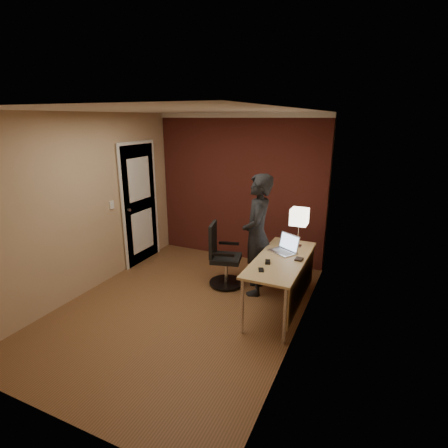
{
  "coord_description": "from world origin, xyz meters",
  "views": [
    {
      "loc": [
        2.21,
        -3.54,
        2.42
      ],
      "look_at": [
        0.35,
        0.55,
        1.05
      ],
      "focal_mm": 28.0,
      "sensor_mm": 36.0,
      "label": 1
    }
  ],
  "objects_px": {
    "desk": "(286,268)",
    "wallet": "(299,259)",
    "desk_lamp": "(299,217)",
    "person": "(257,235)",
    "mouse": "(268,262)",
    "laptop": "(286,247)",
    "phone": "(261,270)",
    "office_chair": "(222,259)"
  },
  "relations": [
    {
      "from": "desk_lamp",
      "to": "mouse",
      "type": "distance_m",
      "value": 0.85
    },
    {
      "from": "office_chair",
      "to": "desk",
      "type": "bearing_deg",
      "value": -18.22
    },
    {
      "from": "office_chair",
      "to": "person",
      "type": "xyz_separation_m",
      "value": [
        0.53,
        0.01,
        0.44
      ]
    },
    {
      "from": "desk_lamp",
      "to": "laptop",
      "type": "height_order",
      "value": "desk_lamp"
    },
    {
      "from": "mouse",
      "to": "wallet",
      "type": "distance_m",
      "value": 0.41
    },
    {
      "from": "desk",
      "to": "desk_lamp",
      "type": "bearing_deg",
      "value": 88.07
    },
    {
      "from": "phone",
      "to": "wallet",
      "type": "distance_m",
      "value": 0.59
    },
    {
      "from": "desk_lamp",
      "to": "mouse",
      "type": "relative_size",
      "value": 5.35
    },
    {
      "from": "desk_lamp",
      "to": "office_chair",
      "type": "relative_size",
      "value": 0.57
    },
    {
      "from": "mouse",
      "to": "person",
      "type": "height_order",
      "value": "person"
    },
    {
      "from": "mouse",
      "to": "phone",
      "type": "relative_size",
      "value": 0.87
    },
    {
      "from": "person",
      "to": "mouse",
      "type": "bearing_deg",
      "value": 16.04
    },
    {
      "from": "desk",
      "to": "wallet",
      "type": "distance_m",
      "value": 0.2
    },
    {
      "from": "office_chair",
      "to": "wallet",
      "type": "bearing_deg",
      "value": -14.89
    },
    {
      "from": "office_chair",
      "to": "desk_lamp",
      "type": "bearing_deg",
      "value": 7.84
    },
    {
      "from": "mouse",
      "to": "wallet",
      "type": "relative_size",
      "value": 0.91
    },
    {
      "from": "desk_lamp",
      "to": "person",
      "type": "xyz_separation_m",
      "value": [
        -0.54,
        -0.13,
        -0.29
      ]
    },
    {
      "from": "mouse",
      "to": "phone",
      "type": "distance_m",
      "value": 0.23
    },
    {
      "from": "laptop",
      "to": "office_chair",
      "type": "xyz_separation_m",
      "value": [
        -0.97,
        0.11,
        -0.38
      ]
    },
    {
      "from": "mouse",
      "to": "wallet",
      "type": "bearing_deg",
      "value": 21.46
    },
    {
      "from": "mouse",
      "to": "person",
      "type": "bearing_deg",
      "value": 103.57
    },
    {
      "from": "desk_lamp",
      "to": "person",
      "type": "relative_size",
      "value": 0.31
    },
    {
      "from": "phone",
      "to": "wallet",
      "type": "bearing_deg",
      "value": 34.61
    },
    {
      "from": "laptop",
      "to": "wallet",
      "type": "relative_size",
      "value": 3.78
    },
    {
      "from": "person",
      "to": "phone",
      "type": "bearing_deg",
      "value": 8.16
    },
    {
      "from": "wallet",
      "to": "person",
      "type": "distance_m",
      "value": 0.75
    },
    {
      "from": "laptop",
      "to": "wallet",
      "type": "distance_m",
      "value": 0.31
    },
    {
      "from": "desk",
      "to": "mouse",
      "type": "distance_m",
      "value": 0.32
    },
    {
      "from": "mouse",
      "to": "office_chair",
      "type": "xyz_separation_m",
      "value": [
        -0.87,
        0.57,
        -0.33
      ]
    },
    {
      "from": "laptop",
      "to": "wallet",
      "type": "xyz_separation_m",
      "value": [
        0.23,
        -0.21,
        -0.05
      ]
    },
    {
      "from": "laptop",
      "to": "person",
      "type": "xyz_separation_m",
      "value": [
        -0.44,
        0.12,
        0.06
      ]
    },
    {
      "from": "laptop",
      "to": "phone",
      "type": "height_order",
      "value": "laptop"
    },
    {
      "from": "person",
      "to": "laptop",
      "type": "bearing_deg",
      "value": 60.0
    },
    {
      "from": "mouse",
      "to": "phone",
      "type": "xyz_separation_m",
      "value": [
        -0.01,
        -0.23,
        -0.01
      ]
    },
    {
      "from": "desk",
      "to": "laptop",
      "type": "xyz_separation_m",
      "value": [
        -0.08,
        0.24,
        0.19
      ]
    },
    {
      "from": "desk_lamp",
      "to": "phone",
      "type": "distance_m",
      "value": 1.05
    },
    {
      "from": "desk_lamp",
      "to": "wallet",
      "type": "relative_size",
      "value": 4.86
    },
    {
      "from": "office_chair",
      "to": "person",
      "type": "distance_m",
      "value": 0.69
    },
    {
      "from": "office_chair",
      "to": "person",
      "type": "bearing_deg",
      "value": 1.6
    },
    {
      "from": "wallet",
      "to": "office_chair",
      "type": "height_order",
      "value": "office_chair"
    },
    {
      "from": "office_chair",
      "to": "person",
      "type": "height_order",
      "value": "person"
    },
    {
      "from": "office_chair",
      "to": "mouse",
      "type": "bearing_deg",
      "value": -33.32
    }
  ]
}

